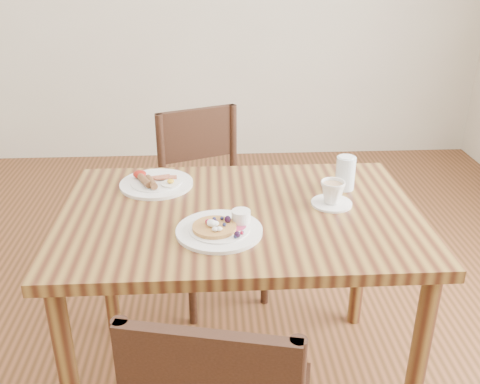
{
  "coord_description": "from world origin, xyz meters",
  "views": [
    {
      "loc": [
        -0.09,
        -1.6,
        1.57
      ],
      "look_at": [
        0.0,
        0.0,
        0.82
      ],
      "focal_mm": 40.0,
      "sensor_mm": 36.0,
      "label": 1
    }
  ],
  "objects_px": {
    "chair_far": "(209,197)",
    "teacup_saucer": "(332,194)",
    "water_glass": "(345,173)",
    "dining_table": "(240,236)",
    "pancake_plate": "(221,228)",
    "breakfast_plate": "(155,183)"
  },
  "relations": [
    {
      "from": "breakfast_plate",
      "to": "water_glass",
      "type": "relative_size",
      "value": 2.2
    },
    {
      "from": "pancake_plate",
      "to": "water_glass",
      "type": "xyz_separation_m",
      "value": [
        0.46,
        0.3,
        0.05
      ]
    },
    {
      "from": "chair_far",
      "to": "teacup_saucer",
      "type": "distance_m",
      "value": 0.81
    },
    {
      "from": "breakfast_plate",
      "to": "water_glass",
      "type": "bearing_deg",
      "value": -5.54
    },
    {
      "from": "water_glass",
      "to": "chair_far",
      "type": "bearing_deg",
      "value": 135.37
    },
    {
      "from": "water_glass",
      "to": "pancake_plate",
      "type": "bearing_deg",
      "value": -146.87
    },
    {
      "from": "dining_table",
      "to": "breakfast_plate",
      "type": "relative_size",
      "value": 4.44
    },
    {
      "from": "teacup_saucer",
      "to": "pancake_plate",
      "type": "bearing_deg",
      "value": -155.8
    },
    {
      "from": "pancake_plate",
      "to": "teacup_saucer",
      "type": "relative_size",
      "value": 1.93
    },
    {
      "from": "chair_far",
      "to": "breakfast_plate",
      "type": "height_order",
      "value": "chair_far"
    },
    {
      "from": "pancake_plate",
      "to": "water_glass",
      "type": "relative_size",
      "value": 2.2
    },
    {
      "from": "breakfast_plate",
      "to": "water_glass",
      "type": "xyz_separation_m",
      "value": [
        0.69,
        -0.07,
        0.05
      ]
    },
    {
      "from": "dining_table",
      "to": "breakfast_plate",
      "type": "xyz_separation_m",
      "value": [
        -0.3,
        0.23,
        0.11
      ]
    },
    {
      "from": "breakfast_plate",
      "to": "teacup_saucer",
      "type": "relative_size",
      "value": 1.93
    },
    {
      "from": "chair_far",
      "to": "pancake_plate",
      "type": "relative_size",
      "value": 3.26
    },
    {
      "from": "water_glass",
      "to": "dining_table",
      "type": "bearing_deg",
      "value": -157.99
    },
    {
      "from": "dining_table",
      "to": "chair_far",
      "type": "xyz_separation_m",
      "value": [
        -0.11,
        0.65,
        -0.16
      ]
    },
    {
      "from": "breakfast_plate",
      "to": "water_glass",
      "type": "distance_m",
      "value": 0.7
    },
    {
      "from": "dining_table",
      "to": "pancake_plate",
      "type": "bearing_deg",
      "value": -115.58
    },
    {
      "from": "dining_table",
      "to": "teacup_saucer",
      "type": "xyz_separation_m",
      "value": [
        0.32,
        0.03,
        0.14
      ]
    },
    {
      "from": "teacup_saucer",
      "to": "dining_table",
      "type": "bearing_deg",
      "value": -174.27
    },
    {
      "from": "pancake_plate",
      "to": "teacup_saucer",
      "type": "bearing_deg",
      "value": 24.2
    }
  ]
}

